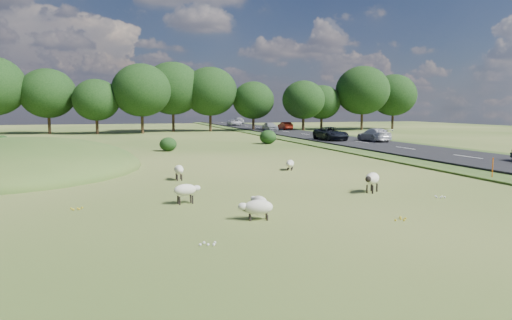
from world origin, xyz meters
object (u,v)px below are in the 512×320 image
at_px(sheep_1, 186,190).
at_px(sheep_3, 259,202).
at_px(car_1, 285,126).
at_px(car_2, 234,122).
at_px(car_7, 374,135).
at_px(sheep_2, 179,170).
at_px(car_6, 331,133).
at_px(sheep_4, 290,164).
at_px(car_4, 238,121).
at_px(marker_post, 493,168).
at_px(sheep_5, 257,207).
at_px(sheep_0, 372,179).
at_px(car_5, 270,126).

bearing_deg(sheep_1, sheep_3, -53.04).
relative_size(car_1, car_2, 0.83).
height_order(car_1, car_7, car_7).
bearing_deg(sheep_2, car_6, -40.80).
height_order(sheep_4, car_4, car_4).
bearing_deg(marker_post, car_7, 73.26).
distance_m(sheep_5, car_4, 95.04).
height_order(sheep_5, car_1, car_1).
distance_m(car_1, car_4, 33.19).
height_order(sheep_1, car_6, car_6).
relative_size(sheep_5, car_7, 0.26).
bearing_deg(sheep_3, marker_post, -87.93).
bearing_deg(sheep_4, sheep_5, 2.09).
bearing_deg(car_2, sheep_0, -99.03).
distance_m(marker_post, sheep_4, 11.57).
bearing_deg(sheep_1, car_1, 55.19).
xyz_separation_m(car_4, car_5, (-3.80, -36.36, -0.03)).
distance_m(car_5, car_6, 22.61).
xyz_separation_m(car_5, car_6, (0.00, -22.61, 0.03)).
relative_size(sheep_4, sheep_5, 0.90).
relative_size(car_2, car_7, 0.98).
distance_m(sheep_3, car_4, 93.77).
bearing_deg(sheep_5, car_1, -99.47).
relative_size(sheep_5, car_5, 0.30).
bearing_deg(car_5, sheep_4, -106.61).
height_order(sheep_0, car_5, car_5).
height_order(marker_post, sheep_2, marker_post).
bearing_deg(car_4, car_6, 86.31).
xyz_separation_m(marker_post, car_5, (3.71, 50.71, 0.38)).
bearing_deg(car_4, car_1, 90.00).
xyz_separation_m(marker_post, sheep_0, (-8.53, -1.71, 0.05)).
distance_m(sheep_0, car_2, 77.98).
distance_m(car_1, car_2, 21.76).
height_order(sheep_1, sheep_3, sheep_1).
relative_size(sheep_2, car_2, 0.23).
distance_m(car_2, car_4, 12.36).
xyz_separation_m(sheep_3, car_6, (18.43, 32.12, 0.62)).
distance_m(marker_post, car_7, 26.07).
xyz_separation_m(sheep_3, sheep_5, (-0.42, -1.21, 0.07)).
relative_size(sheep_0, sheep_2, 1.09).
bearing_deg(car_1, car_4, -90.00).
xyz_separation_m(sheep_1, car_6, (20.89, 29.90, 0.43)).
relative_size(sheep_0, car_5, 0.29).
xyz_separation_m(sheep_1, sheep_4, (7.76, 8.51, -0.16)).
bearing_deg(car_5, car_1, 39.83).
relative_size(marker_post, sheep_1, 1.02).
relative_size(car_1, car_4, 0.77).
bearing_deg(car_5, marker_post, -94.19).
height_order(sheep_3, car_7, car_7).
bearing_deg(sheep_0, car_6, -153.32).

